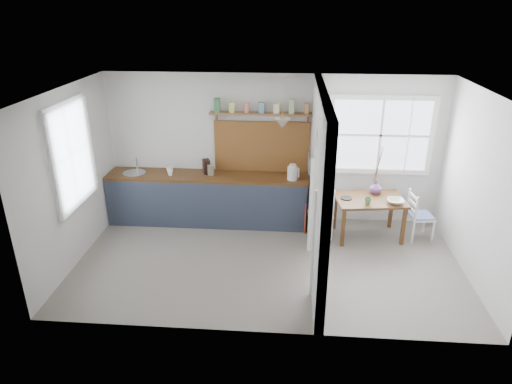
# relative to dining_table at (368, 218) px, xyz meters

# --- Properties ---
(floor) EXTENTS (5.80, 3.20, 0.01)m
(floor) POSITION_rel_dining_table_xyz_m (-1.63, -0.96, -0.35)
(floor) COLOR slate
(floor) RESTS_ON ground
(ceiling) EXTENTS (5.80, 3.20, 0.01)m
(ceiling) POSITION_rel_dining_table_xyz_m (-1.63, -0.96, 2.25)
(ceiling) COLOR beige
(ceiling) RESTS_ON walls
(walls) EXTENTS (5.81, 3.21, 2.60)m
(walls) POSITION_rel_dining_table_xyz_m (-1.63, -0.96, 0.95)
(walls) COLOR beige
(walls) RESTS_ON floor
(partition) EXTENTS (0.12, 3.20, 2.60)m
(partition) POSITION_rel_dining_table_xyz_m (-0.93, -0.91, 1.10)
(partition) COLOR beige
(partition) RESTS_ON floor
(kitchen_window) EXTENTS (0.10, 1.16, 1.50)m
(kitchen_window) POSITION_rel_dining_table_xyz_m (-4.50, -0.96, 1.30)
(kitchen_window) COLOR white
(kitchen_window) RESTS_ON walls
(nook_window) EXTENTS (1.76, 0.10, 1.30)m
(nook_window) POSITION_rel_dining_table_xyz_m (0.17, 0.60, 1.25)
(nook_window) COLOR white
(nook_window) RESTS_ON walls
(counter) EXTENTS (3.50, 0.60, 0.90)m
(counter) POSITION_rel_dining_table_xyz_m (-2.76, 0.36, 0.11)
(counter) COLOR brown
(counter) RESTS_ON floor
(sink) EXTENTS (0.40, 0.40, 0.02)m
(sink) POSITION_rel_dining_table_xyz_m (-4.06, 0.34, 0.54)
(sink) COLOR #B7BBC4
(sink) RESTS_ON counter
(backsplash) EXTENTS (1.65, 0.03, 0.90)m
(backsplash) POSITION_rel_dining_table_xyz_m (-1.83, 0.61, 1.00)
(backsplash) COLOR brown
(backsplash) RESTS_ON walls
(shelf) EXTENTS (1.75, 0.20, 0.21)m
(shelf) POSITION_rel_dining_table_xyz_m (-1.83, 0.53, 1.66)
(shelf) COLOR brown
(shelf) RESTS_ON walls
(pendant_lamp) EXTENTS (0.26, 0.26, 0.16)m
(pendant_lamp) POSITION_rel_dining_table_xyz_m (-1.48, 0.19, 1.53)
(pendant_lamp) COLOR silver
(pendant_lamp) RESTS_ON ceiling
(utensil_rail) EXTENTS (0.02, 0.50, 0.02)m
(utensil_rail) POSITION_rel_dining_table_xyz_m (-1.02, -0.06, 1.10)
(utensil_rail) COLOR #B7BBC4
(utensil_rail) RESTS_ON partition
(dining_table) EXTENTS (1.20, 0.88, 0.69)m
(dining_table) POSITION_rel_dining_table_xyz_m (0.00, 0.00, 0.00)
(dining_table) COLOR brown
(dining_table) RESTS_ON floor
(chair_left) EXTENTS (0.43, 0.43, 0.90)m
(chair_left) POSITION_rel_dining_table_xyz_m (-0.80, -0.03, 0.11)
(chair_left) COLOR white
(chair_left) RESTS_ON floor
(chair_right) EXTENTS (0.43, 0.43, 0.82)m
(chair_right) POSITION_rel_dining_table_xyz_m (0.86, 0.02, 0.07)
(chair_right) COLOR white
(chair_right) RESTS_ON floor
(kettle) EXTENTS (0.23, 0.19, 0.28)m
(kettle) POSITION_rel_dining_table_xyz_m (-1.28, 0.23, 0.69)
(kettle) COLOR white
(kettle) RESTS_ON counter
(mug_a) EXTENTS (0.11, 0.11, 0.10)m
(mug_a) POSITION_rel_dining_table_xyz_m (-3.39, 0.26, 0.60)
(mug_a) COLOR white
(mug_a) RESTS_ON counter
(mug_b) EXTENTS (0.16, 0.16, 0.10)m
(mug_b) POSITION_rel_dining_table_xyz_m (-3.45, 0.46, 0.60)
(mug_b) COLOR white
(mug_b) RESTS_ON counter
(knife_block) EXTENTS (0.16, 0.19, 0.25)m
(knife_block) POSITION_rel_dining_table_xyz_m (-2.78, 0.42, 0.68)
(knife_block) COLOR black
(knife_block) RESTS_ON counter
(jar) EXTENTS (0.14, 0.14, 0.18)m
(jar) POSITION_rel_dining_table_xyz_m (-2.69, 0.34, 0.64)
(jar) COLOR gray
(jar) RESTS_ON counter
(towel_magenta) EXTENTS (0.02, 0.03, 0.57)m
(towel_magenta) POSITION_rel_dining_table_xyz_m (-1.05, -0.00, -0.07)
(towel_magenta) COLOR #A42C5A
(towel_magenta) RESTS_ON counter
(towel_orange) EXTENTS (0.02, 0.03, 0.46)m
(towel_orange) POSITION_rel_dining_table_xyz_m (-1.05, -0.03, -0.10)
(towel_orange) COLOR #CD4004
(towel_orange) RESTS_ON counter
(bowl) EXTENTS (0.27, 0.27, 0.07)m
(bowl) POSITION_rel_dining_table_xyz_m (0.38, -0.15, 0.38)
(bowl) COLOR silver
(bowl) RESTS_ON dining_table
(table_cup) EXTENTS (0.14, 0.14, 0.11)m
(table_cup) POSITION_rel_dining_table_xyz_m (-0.07, -0.21, 0.40)
(table_cup) COLOR #4A7A45
(table_cup) RESTS_ON dining_table
(plate) EXTENTS (0.20, 0.20, 0.02)m
(plate) POSITION_rel_dining_table_xyz_m (-0.39, -0.03, 0.35)
(plate) COLOR black
(plate) RESTS_ON dining_table
(vase) EXTENTS (0.26, 0.26, 0.22)m
(vase) POSITION_rel_dining_table_xyz_m (0.12, 0.23, 0.45)
(vase) COLOR #6A4482
(vase) RESTS_ON dining_table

